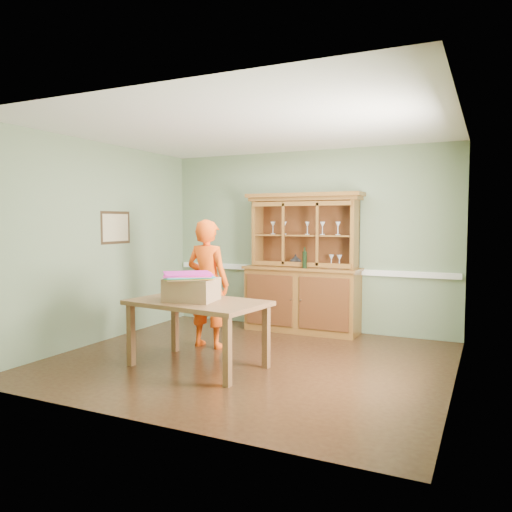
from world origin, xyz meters
The scene contains 14 objects.
floor centered at (0.00, 0.00, 0.00)m, with size 4.50×4.50×0.00m, color #442A16.
ceiling centered at (0.00, 0.00, 2.70)m, with size 4.50×4.50×0.00m, color white.
wall_back centered at (0.00, 2.00, 1.35)m, with size 4.50×4.50×0.00m, color gray.
wall_left centered at (-2.25, 0.00, 1.35)m, with size 4.00×4.00×0.00m, color gray.
wall_right centered at (2.25, 0.00, 1.35)m, with size 4.00×4.00×0.00m, color gray.
wall_front centered at (0.00, -2.00, 1.35)m, with size 4.50×4.50×0.00m, color gray.
chair_rail centered at (0.00, 1.98, 0.90)m, with size 4.41×0.05×0.08m, color white.
framed_map centered at (-2.23, 0.30, 1.55)m, with size 0.03×0.60×0.46m.
window_panel centered at (2.23, -0.30, 1.50)m, with size 0.03×0.96×1.36m.
china_hutch centered at (0.02, 1.77, 0.72)m, with size 1.75×0.58×2.05m.
dining_table centered at (-0.41, -0.47, 0.66)m, with size 1.61×1.08×0.75m.
cardboard_box centered at (-0.47, -0.50, 0.88)m, with size 0.54×0.43×0.25m, color #946B4C.
kite_stack centered at (-0.48, -0.53, 1.04)m, with size 0.71×0.71×0.06m.
person centered at (-0.77, 0.35, 0.83)m, with size 0.61×0.40×1.66m, color #FF5410.
Camera 1 is at (2.55, -5.19, 1.64)m, focal length 35.00 mm.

